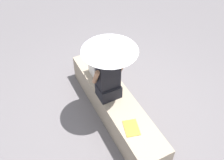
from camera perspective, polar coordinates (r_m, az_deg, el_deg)
ground_plane at (r=4.52m, az=0.68°, el=-7.68°), size 14.00×14.00×0.00m
stone_bench at (r=4.34m, az=0.71°, el=-5.72°), size 2.44×0.51×0.48m
person_seated at (r=3.90m, az=-0.78°, el=0.53°), size 0.28×0.47×0.90m
parasol at (r=3.52m, az=-0.50°, el=7.57°), size 0.79×0.79×1.10m
handbag_black at (r=4.43m, az=-3.62°, el=2.74°), size 0.26×0.19×0.32m
magazine at (r=3.78m, az=4.24°, el=-10.30°), size 0.32×0.27×0.01m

